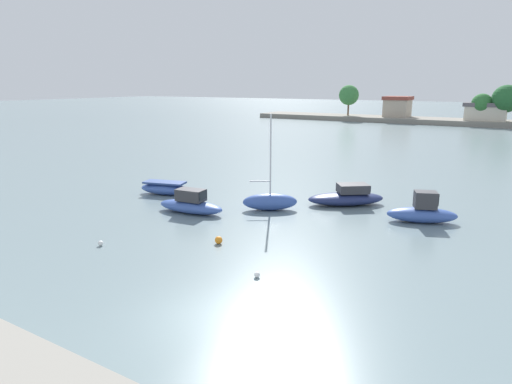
% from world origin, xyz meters
% --- Properties ---
extents(ground_plane, '(400.00, 400.00, 0.00)m').
position_xyz_m(ground_plane, '(0.00, 0.00, 0.00)').
color(ground_plane, slate).
extents(moored_boat_0, '(3.86, 2.25, 0.91)m').
position_xyz_m(moored_boat_0, '(-13.02, 12.09, 0.44)').
color(moored_boat_0, '#3856A8').
rests_on(moored_boat_0, ground).
extents(moored_boat_1, '(4.43, 1.91, 1.46)m').
position_xyz_m(moored_boat_1, '(-8.46, 9.40, 0.53)').
color(moored_boat_1, '#3856A8').
rests_on(moored_boat_1, ground).
extents(moored_boat_2, '(3.40, 2.79, 5.88)m').
position_xyz_m(moored_boat_2, '(-4.70, 12.42, 0.56)').
color(moored_boat_2, '#3856A8').
rests_on(moored_boat_2, ground).
extents(moored_boat_3, '(5.02, 4.46, 1.36)m').
position_xyz_m(moored_boat_3, '(-1.10, 16.09, 0.51)').
color(moored_boat_3, navy).
rests_on(moored_boat_3, ground).
extents(moored_boat_4, '(4.05, 2.67, 1.78)m').
position_xyz_m(moored_boat_4, '(3.85, 14.72, 0.60)').
color(moored_boat_4, '#3856A8').
rests_on(moored_boat_4, ground).
extents(mooring_buoy_0, '(0.26, 0.26, 0.26)m').
position_xyz_m(mooring_buoy_0, '(-8.49, 2.67, 0.13)').
color(mooring_buoy_0, white).
rests_on(mooring_buoy_0, ground).
extents(mooring_buoy_1, '(0.38, 0.38, 0.38)m').
position_xyz_m(mooring_buoy_1, '(-3.82, 5.87, 0.19)').
color(mooring_buoy_1, orange).
rests_on(mooring_buoy_1, ground).
extents(mooring_buoy_2, '(0.24, 0.24, 0.24)m').
position_xyz_m(mooring_buoy_2, '(-0.18, 3.50, 0.12)').
color(mooring_buoy_2, white).
rests_on(mooring_buoy_2, ground).
extents(distant_shoreline, '(90.85, 8.83, 7.41)m').
position_xyz_m(distant_shoreline, '(0.60, 83.05, 1.87)').
color(distant_shoreline, gray).
rests_on(distant_shoreline, ground).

